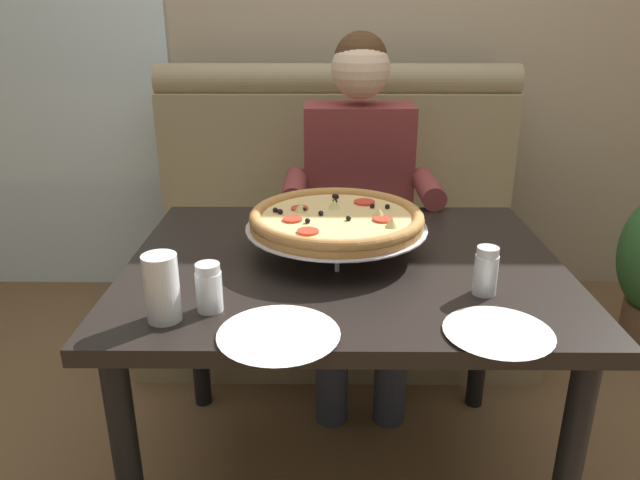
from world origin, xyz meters
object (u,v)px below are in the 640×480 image
object	(u,v)px
plate_near_right	(279,332)
diner_main	(359,195)
drinking_glass	(162,291)
booth_bench	(337,247)
pizza	(336,220)
shaker_pepper_flakes	(486,274)
patio_chair	(104,148)
shaker_parmesan	(209,291)
dining_table	(344,291)
plate_near_left	(498,330)

from	to	relation	value
plate_near_right	diner_main	bearing A→B (deg)	78.21
plate_near_right	drinking_glass	xyz separation A→B (m)	(-0.25, 0.07, 0.06)
booth_bench	pizza	world-z (taller)	booth_bench
booth_bench	shaker_pepper_flakes	world-z (taller)	booth_bench
diner_main	patio_chair	world-z (taller)	diner_main
shaker_parmesan	plate_near_right	world-z (taller)	shaker_parmesan
diner_main	shaker_parmesan	xyz separation A→B (m)	(-0.38, -0.93, 0.06)
pizza	booth_bench	bearing A→B (deg)	88.60
shaker_parmesan	shaker_pepper_flakes	world-z (taller)	shaker_pepper_flakes
booth_bench	dining_table	xyz separation A→B (m)	(0.00, -0.92, 0.24)
plate_near_right	drinking_glass	size ratio (longest dim) A/B	1.70
shaker_pepper_flakes	drinking_glass	distance (m)	0.72
dining_table	plate_near_left	xyz separation A→B (m)	(0.30, -0.38, 0.10)
plate_near_left	shaker_parmesan	bearing A→B (deg)	170.58
booth_bench	dining_table	size ratio (longest dim) A/B	1.38
drinking_glass	plate_near_left	bearing A→B (deg)	-4.68
patio_chair	booth_bench	bearing A→B (deg)	-43.16
dining_table	drinking_glass	bearing A→B (deg)	-140.32
dining_table	shaker_pepper_flakes	world-z (taller)	shaker_pepper_flakes
diner_main	pizza	distance (m)	0.61
dining_table	diner_main	world-z (taller)	diner_main
booth_bench	plate_near_right	size ratio (longest dim) A/B	6.21
diner_main	plate_near_right	bearing A→B (deg)	-101.79
shaker_pepper_flakes	drinking_glass	bearing A→B (deg)	-169.62
booth_bench	plate_near_left	size ratio (longest dim) A/B	6.96
diner_main	patio_chair	distance (m)	2.24
booth_bench	plate_near_right	distance (m)	1.36
dining_table	patio_chair	distance (m)	2.71
booth_bench	shaker_pepper_flakes	bearing A→B (deg)	-74.18
shaker_pepper_flakes	plate_near_right	bearing A→B (deg)	-156.78
booth_bench	plate_near_left	distance (m)	1.38
pizza	plate_near_right	bearing A→B (deg)	-105.41
shaker_parmesan	plate_near_right	size ratio (longest dim) A/B	0.44
booth_bench	pizza	xyz separation A→B (m)	(-0.02, -0.86, 0.42)
booth_bench	plate_near_left	world-z (taller)	booth_bench
shaker_parmesan	drinking_glass	xyz separation A→B (m)	(-0.09, -0.04, 0.02)
pizza	patio_chair	bearing A→B (deg)	122.76
plate_near_left	plate_near_right	distance (m)	0.44
booth_bench	pizza	size ratio (longest dim) A/B	3.21
diner_main	pizza	world-z (taller)	diner_main
shaker_parmesan	drinking_glass	size ratio (longest dim) A/B	0.74
drinking_glass	pizza	bearing A→B (deg)	45.82
pizza	diner_main	bearing A→B (deg)	80.99
pizza	plate_near_right	size ratio (longest dim) A/B	1.93
plate_near_right	pizza	bearing A→B (deg)	74.59
pizza	plate_near_left	bearing A→B (deg)	-53.76
plate_near_left	patio_chair	distance (m)	3.20
shaker_parmesan	drinking_glass	bearing A→B (deg)	-153.99
plate_near_left	plate_near_right	xyz separation A→B (m)	(-0.44, -0.01, 0.00)
drinking_glass	dining_table	bearing A→B (deg)	39.68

